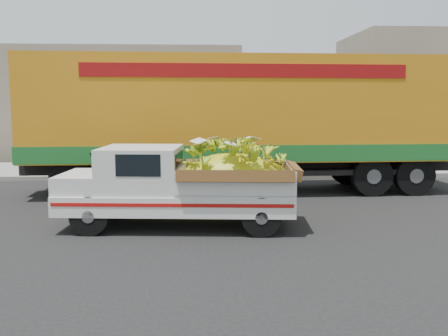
{
  "coord_description": "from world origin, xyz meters",
  "views": [
    {
      "loc": [
        -0.97,
        -10.28,
        2.49
      ],
      "look_at": [
        -0.39,
        0.26,
        1.14
      ],
      "focal_mm": 40.0,
      "sensor_mm": 36.0,
      "label": 1
    }
  ],
  "objects": [
    {
      "name": "semi_trailer",
      "position": [
        0.31,
        3.84,
        2.12
      ],
      "size": [
        12.03,
        2.92,
        3.8
      ],
      "rotation": [
        0.0,
        0.0,
        0.03
      ],
      "color": "black",
      "rests_on": "ground"
    },
    {
      "name": "ground",
      "position": [
        0.0,
        0.0,
        0.0
      ],
      "size": [
        100.0,
        100.0,
        0.0
      ],
      "primitive_type": "plane",
      "color": "black",
      "rests_on": "ground"
    },
    {
      "name": "pickup_truck",
      "position": [
        -1.0,
        -0.27,
        0.88
      ],
      "size": [
        4.81,
        2.1,
        1.64
      ],
      "rotation": [
        0.0,
        0.0,
        -0.09
      ],
      "color": "black",
      "rests_on": "ground"
    },
    {
      "name": "sidewalk",
      "position": [
        0.0,
        8.39,
        0.07
      ],
      "size": [
        60.0,
        4.0,
        0.14
      ],
      "primitive_type": "cube",
      "color": "gray",
      "rests_on": "ground"
    },
    {
      "name": "building_left",
      "position": [
        -8.0,
        14.29,
        2.5
      ],
      "size": [
        18.0,
        6.0,
        5.0
      ],
      "primitive_type": "cube",
      "color": "gray",
      "rests_on": "ground"
    },
    {
      "name": "curb",
      "position": [
        0.0,
        6.29,
        0.07
      ],
      "size": [
        60.0,
        0.25,
        0.15
      ],
      "primitive_type": "cube",
      "color": "gray",
      "rests_on": "ground"
    }
  ]
}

